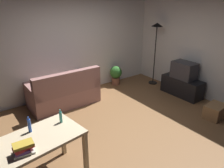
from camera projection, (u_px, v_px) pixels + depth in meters
ground_plane at (122, 126)px, 4.52m from camera, size 5.20×4.40×0.02m
wall_rear at (70, 44)px, 5.65m from camera, size 5.20×0.10×2.70m
wall_right at (204, 46)px, 5.43m from camera, size 0.10×4.40×2.70m
couch at (64, 93)px, 5.29m from camera, size 1.63×0.84×0.92m
tv_stand at (182, 87)px, 5.84m from camera, size 0.44×1.10×0.48m
tv at (184, 70)px, 5.67m from camera, size 0.41×0.60×0.44m
torchiere_lamp at (156, 37)px, 6.19m from camera, size 0.32×0.32×1.81m
desk at (37, 145)px, 2.92m from camera, size 1.28×0.86×0.76m
potted_plant at (116, 74)px, 6.50m from camera, size 0.36×0.36×0.57m
storage_box at (215, 111)px, 4.78m from camera, size 0.51×0.38×0.30m
bottle_blue at (29, 125)px, 2.97m from camera, size 0.05×0.05×0.24m
bottle_tall at (61, 117)px, 3.20m from camera, size 0.04×0.04×0.21m
book_stack at (23, 148)px, 2.57m from camera, size 0.26×0.19×0.15m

